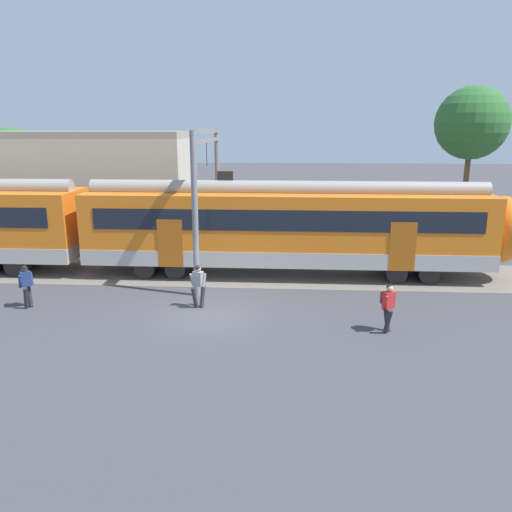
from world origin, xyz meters
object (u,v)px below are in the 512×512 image
pedestrian_red (388,304)px  pedestrian_navy (26,283)px  pedestrian_grey (198,283)px  commuter_train (101,224)px

pedestrian_red → pedestrian_navy: bearing=173.5°
pedestrian_navy → pedestrian_grey: size_ratio=1.00×
commuter_train → pedestrian_red: size_ratio=22.83×
commuter_train → pedestrian_navy: 5.30m
pedestrian_red → commuter_train: bearing=151.4°
pedestrian_navy → pedestrian_grey: (6.43, 0.42, 0.00)m
pedestrian_grey → pedestrian_red: (6.64, -1.91, 0.03)m
commuter_train → pedestrian_navy: size_ratio=22.83×
pedestrian_navy → pedestrian_red: bearing=-6.5°
pedestrian_navy → pedestrian_red: same height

